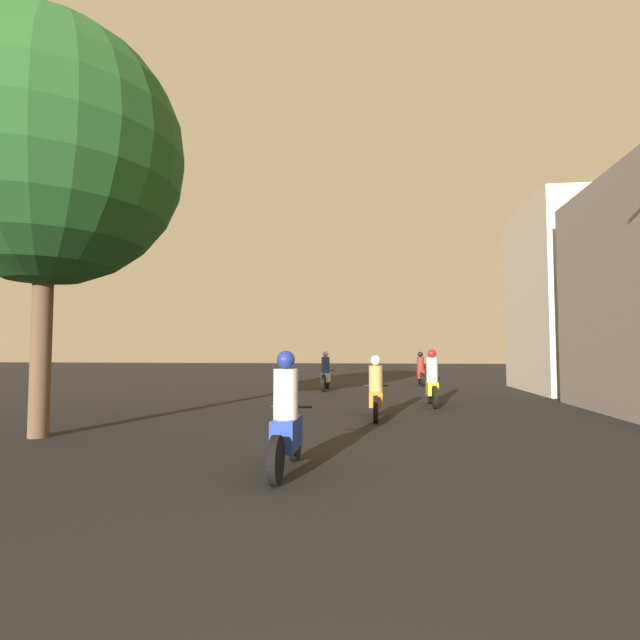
# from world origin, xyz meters

# --- Properties ---
(motorcycle_blue) EXTENTS (0.60, 1.92, 1.59)m
(motorcycle_blue) POSITION_xyz_m (-1.18, 5.54, 0.64)
(motorcycle_blue) COLOR black
(motorcycle_blue) RESTS_ON ground_plane
(motorcycle_orange) EXTENTS (0.60, 1.88, 1.48)m
(motorcycle_orange) POSITION_xyz_m (-0.06, 10.74, 0.59)
(motorcycle_orange) COLOR black
(motorcycle_orange) RESTS_ON ground_plane
(motorcycle_yellow) EXTENTS (0.60, 1.99, 1.62)m
(motorcycle_yellow) POSITION_xyz_m (1.51, 13.66, 0.65)
(motorcycle_yellow) COLOR black
(motorcycle_yellow) RESTS_ON ground_plane
(motorcycle_white) EXTENTS (0.60, 2.12, 1.57)m
(motorcycle_white) POSITION_xyz_m (-2.13, 18.85, 0.63)
(motorcycle_white) COLOR black
(motorcycle_white) RESTS_ON ground_plane
(motorcycle_red) EXTENTS (0.60, 1.94, 1.52)m
(motorcycle_red) POSITION_xyz_m (1.85, 22.28, 0.62)
(motorcycle_red) COLOR black
(motorcycle_red) RESTS_ON ground_plane
(building_right_far) EXTENTS (4.99, 5.96, 7.24)m
(building_right_far) POSITION_xyz_m (8.14, 19.41, 3.62)
(building_right_far) COLOR beige
(building_right_far) RESTS_ON ground_plane
(street_tree) EXTENTS (5.04, 5.04, 7.85)m
(street_tree) POSITION_xyz_m (-6.18, 7.55, 5.32)
(street_tree) COLOR brown
(street_tree) RESTS_ON ground_plane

